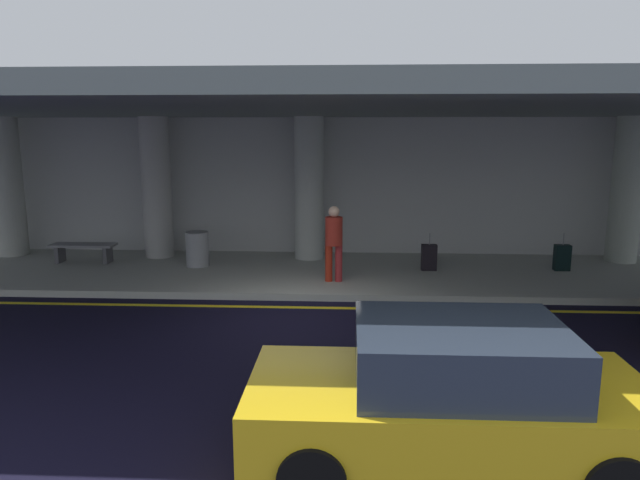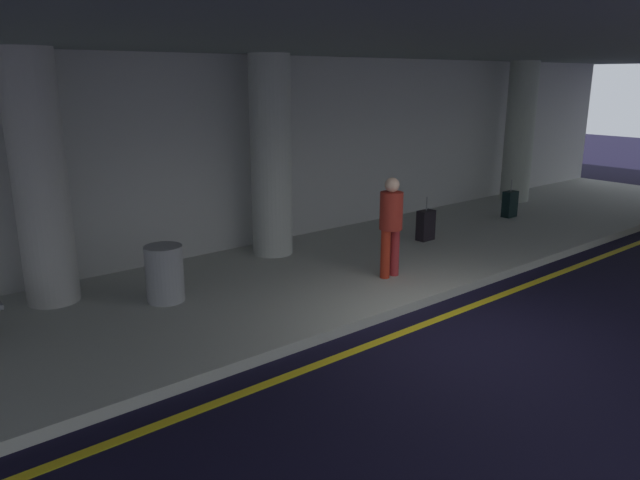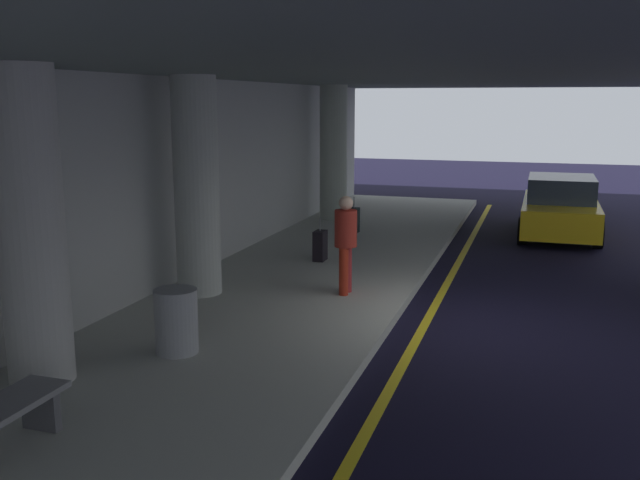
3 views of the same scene
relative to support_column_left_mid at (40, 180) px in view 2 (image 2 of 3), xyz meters
The scene contains 12 objects.
ground_plane 6.31m from the support_column_left_mid, 48.15° to the right, with size 60.00×60.00×0.00m, color black.
sidewalk 4.63m from the support_column_left_mid, 18.85° to the right, with size 26.00×4.20×0.15m, color #ADB0A7.
lane_stripe_yellow 5.92m from the support_column_left_mid, 44.27° to the right, with size 26.00×0.14×0.01m, color yellow.
support_column_left_mid is the anchor object (origin of this frame).
support_column_center 4.00m from the support_column_left_mid, ahead, with size 0.75×0.75×3.65m, color #AAB0A9.
support_column_right_mid 12.00m from the support_column_left_mid, ahead, with size 0.75×0.75×3.65m, color #A6AFA2.
ceiling_overhang 4.84m from the support_column_left_mid, 25.00° to the right, with size 28.00×13.20×0.30m, color slate.
terminal_back_wall 4.10m from the support_column_left_mid, 12.47° to the left, with size 26.00×0.30×3.80m, color #AEB0AE.
traveler_with_luggage 5.35m from the support_column_left_mid, 26.94° to the right, with size 0.38×0.38×1.68m.
suitcase_upright_primary 7.23m from the support_column_left_mid, ahead, with size 0.36×0.22×0.90m.
suitcase_upright_secondary 10.30m from the support_column_left_mid, ahead, with size 0.36×0.22×0.90m.
trash_bin_steel 2.19m from the support_column_left_mid, 39.09° to the right, with size 0.56×0.56×0.85m, color gray.
Camera 2 is at (-6.26, -4.59, 3.40)m, focal length 33.61 mm.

